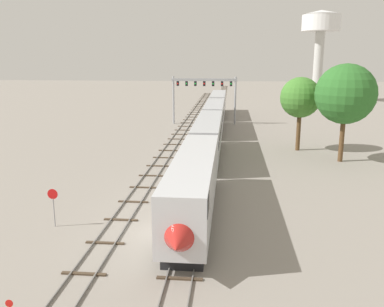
{
  "coord_description": "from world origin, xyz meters",
  "views": [
    {
      "loc": [
        4.61,
        -26.26,
        11.99
      ],
      "look_at": [
        1.0,
        12.0,
        3.0
      ],
      "focal_mm": 37.97,
      "sensor_mm": 36.0,
      "label": 1
    }
  ],
  "objects_px": {
    "signal_gantry": "(204,89)",
    "water_tower": "(321,29)",
    "stop_sign": "(53,202)",
    "trackside_tree_mid": "(300,98)",
    "passenger_train": "(212,125)",
    "trackside_tree_left": "(346,94)"
  },
  "relations": [
    {
      "from": "signal_gantry",
      "to": "water_tower",
      "type": "distance_m",
      "value": 54.82
    },
    {
      "from": "stop_sign",
      "to": "trackside_tree_mid",
      "type": "height_order",
      "value": "trackside_tree_mid"
    },
    {
      "from": "water_tower",
      "to": "trackside_tree_mid",
      "type": "xyz_separation_m",
      "value": [
        -15.33,
        -65.51,
        -13.01
      ]
    },
    {
      "from": "passenger_train",
      "to": "stop_sign",
      "type": "xyz_separation_m",
      "value": [
        -10.0,
        -32.07,
        -0.73
      ]
    },
    {
      "from": "water_tower",
      "to": "trackside_tree_left",
      "type": "height_order",
      "value": "water_tower"
    },
    {
      "from": "trackside_tree_mid",
      "to": "water_tower",
      "type": "bearing_deg",
      "value": 76.83
    },
    {
      "from": "signal_gantry",
      "to": "stop_sign",
      "type": "distance_m",
      "value": 49.74
    },
    {
      "from": "stop_sign",
      "to": "trackside_tree_left",
      "type": "xyz_separation_m",
      "value": [
        25.86,
        21.94,
        6.13
      ]
    },
    {
      "from": "passenger_train",
      "to": "trackside_tree_left",
      "type": "relative_size",
      "value": 6.78
    },
    {
      "from": "water_tower",
      "to": "trackside_tree_left",
      "type": "bearing_deg",
      "value": -98.94
    },
    {
      "from": "water_tower",
      "to": "stop_sign",
      "type": "bearing_deg",
      "value": -111.69
    },
    {
      "from": "passenger_train",
      "to": "signal_gantry",
      "type": "bearing_deg",
      "value": 97.61
    },
    {
      "from": "water_tower",
      "to": "stop_sign",
      "type": "distance_m",
      "value": 101.95
    },
    {
      "from": "signal_gantry",
      "to": "water_tower",
      "type": "relative_size",
      "value": 0.48
    },
    {
      "from": "signal_gantry",
      "to": "water_tower",
      "type": "bearing_deg",
      "value": 56.5
    },
    {
      "from": "passenger_train",
      "to": "trackside_tree_left",
      "type": "bearing_deg",
      "value": -32.56
    },
    {
      "from": "signal_gantry",
      "to": "water_tower",
      "type": "xyz_separation_m",
      "value": [
        29.32,
        44.31,
        13.52
      ]
    },
    {
      "from": "stop_sign",
      "to": "passenger_train",
      "type": "bearing_deg",
      "value": 72.68
    },
    {
      "from": "passenger_train",
      "to": "water_tower",
      "type": "bearing_deg",
      "value": 66.12
    },
    {
      "from": "trackside_tree_left",
      "to": "signal_gantry",
      "type": "bearing_deg",
      "value": 123.88
    },
    {
      "from": "trackside_tree_left",
      "to": "trackside_tree_mid",
      "type": "relative_size",
      "value": 1.19
    },
    {
      "from": "passenger_train",
      "to": "trackside_tree_left",
      "type": "distance_m",
      "value": 19.58
    }
  ]
}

